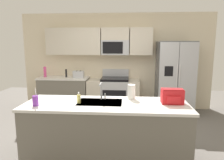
{
  "coord_description": "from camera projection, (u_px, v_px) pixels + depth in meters",
  "views": [
    {
      "loc": [
        0.33,
        -3.66,
        1.8
      ],
      "look_at": [
        -0.0,
        0.6,
        1.05
      ],
      "focal_mm": 33.61,
      "sensor_mm": 36.0,
      "label": 1
    }
  ],
  "objects": [
    {
      "name": "bottle_pink",
      "position": [
        45.0,
        72.0,
        5.7
      ],
      "size": [
        0.07,
        0.07,
        0.27
      ],
      "primitive_type": "cylinder",
      "color": "#EA4C93",
      "rests_on": "back_counter"
    },
    {
      "name": "drink_cup_purple",
      "position": [
        35.0,
        101.0,
        3.04
      ],
      "size": [
        0.08,
        0.08,
        0.27
      ],
      "color": "purple",
      "rests_on": "island_counter"
    },
    {
      "name": "backpack",
      "position": [
        172.0,
        96.0,
        3.16
      ],
      "size": [
        0.32,
        0.22,
        0.23
      ],
      "color": "red",
      "rests_on": "island_counter"
    },
    {
      "name": "range_oven",
      "position": [
        114.0,
        94.0,
        5.63
      ],
      "size": [
        1.36,
        0.61,
        1.1
      ],
      "color": "#B7BABF",
      "rests_on": "ground"
    },
    {
      "name": "soap_dispenser",
      "position": [
        79.0,
        99.0,
        3.19
      ],
      "size": [
        0.06,
        0.06,
        0.17
      ],
      "color": "#D8CC66",
      "rests_on": "island_counter"
    },
    {
      "name": "kitchen_wall_unit",
      "position": [
        111.0,
        55.0,
        5.74
      ],
      "size": [
        5.2,
        0.43,
        2.6
      ],
      "color": "beige",
      "rests_on": "ground"
    },
    {
      "name": "ground_plane",
      "position": [
        110.0,
        141.0,
        3.93
      ],
      "size": [
        9.0,
        9.0,
        0.0
      ],
      "primitive_type": "plane",
      "color": "#66605B",
      "rests_on": "ground"
    },
    {
      "name": "island_counter",
      "position": [
        106.0,
        131.0,
        3.27
      ],
      "size": [
        2.5,
        0.87,
        0.9
      ],
      "color": "slate",
      "rests_on": "ground"
    },
    {
      "name": "refrigerator",
      "position": [
        175.0,
        78.0,
        5.36
      ],
      "size": [
        0.9,
        0.76,
        1.85
      ],
      "color": "#4C4F54",
      "rests_on": "ground"
    },
    {
      "name": "back_counter",
      "position": [
        64.0,
        93.0,
        5.73
      ],
      "size": [
        1.33,
        0.63,
        0.9
      ],
      "color": "slate",
      "rests_on": "ground"
    },
    {
      "name": "pepper_mill",
      "position": [
        66.0,
        73.0,
        5.63
      ],
      "size": [
        0.05,
        0.05,
        0.22
      ],
      "primitive_type": "cylinder",
      "color": "black",
      "rests_on": "back_counter"
    },
    {
      "name": "paper_towel_roll",
      "position": [
        131.0,
        92.0,
        3.42
      ],
      "size": [
        0.12,
        0.12,
        0.24
      ],
      "primitive_type": "cylinder",
      "color": "white",
      "rests_on": "island_counter"
    },
    {
      "name": "toaster",
      "position": [
        79.0,
        74.0,
        5.55
      ],
      "size": [
        0.28,
        0.16,
        0.18
      ],
      "color": "#B7BABF",
      "rests_on": "back_counter"
    },
    {
      "name": "sink_faucet",
      "position": [
        101.0,
        90.0,
        3.36
      ],
      "size": [
        0.08,
        0.21,
        0.28
      ],
      "color": "#B7BABF",
      "rests_on": "island_counter"
    }
  ]
}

